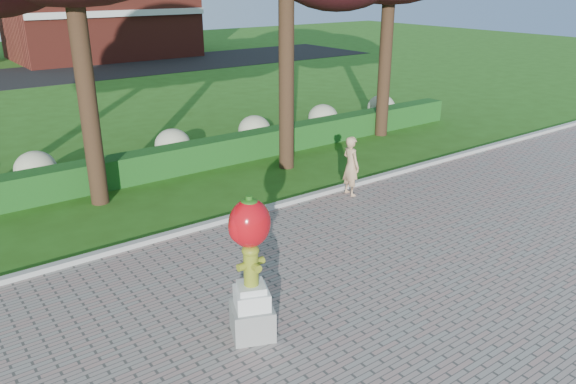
# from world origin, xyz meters

# --- Properties ---
(ground) EXTENTS (100.00, 100.00, 0.00)m
(ground) POSITION_xyz_m (0.00, 0.00, 0.00)
(ground) COLOR #2A5816
(ground) RESTS_ON ground
(walkway) EXTENTS (40.00, 14.00, 0.04)m
(walkway) POSITION_xyz_m (0.00, -4.00, 0.02)
(walkway) COLOR gray
(walkway) RESTS_ON ground
(curb) EXTENTS (40.00, 0.18, 0.15)m
(curb) POSITION_xyz_m (0.00, 3.00, 0.07)
(curb) COLOR #ADADA5
(curb) RESTS_ON ground
(lawn_hedge) EXTENTS (24.00, 0.70, 0.80)m
(lawn_hedge) POSITION_xyz_m (0.00, 7.00, 0.40)
(lawn_hedge) COLOR #154C19
(lawn_hedge) RESTS_ON ground
(hydrangea_row) EXTENTS (20.10, 1.10, 0.99)m
(hydrangea_row) POSITION_xyz_m (0.57, 8.00, 0.55)
(hydrangea_row) COLOR #A5AB82
(hydrangea_row) RESTS_ON ground
(street) EXTENTS (50.00, 8.00, 0.02)m
(street) POSITION_xyz_m (0.00, 28.00, 0.01)
(street) COLOR black
(street) RESTS_ON ground
(building_right) EXTENTS (12.00, 8.00, 6.40)m
(building_right) POSITION_xyz_m (8.00, 34.00, 3.20)
(building_right) COLOR maroon
(building_right) RESTS_ON ground
(hydrant_sculpture) EXTENTS (0.84, 0.84, 2.36)m
(hydrant_sculpture) POSITION_xyz_m (-2.00, -1.09, 1.29)
(hydrant_sculpture) COLOR gray
(hydrant_sculpture) RESTS_ON walkway
(woman) EXTENTS (0.43, 0.61, 1.56)m
(woman) POSITION_xyz_m (3.43, 2.60, 0.82)
(woman) COLOR tan
(woman) RESTS_ON walkway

